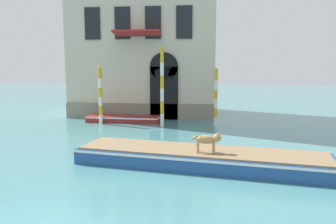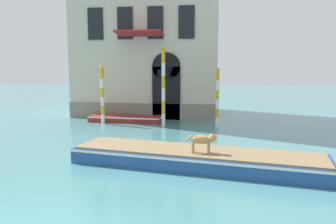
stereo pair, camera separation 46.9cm
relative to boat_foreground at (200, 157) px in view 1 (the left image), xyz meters
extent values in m
cube|color=gray|center=(-4.19, 10.17, 0.21)|extent=(10.02, 0.16, 1.06)
cube|color=black|center=(-2.49, 10.16, 1.42)|extent=(1.84, 0.14, 3.48)
cylinder|color=black|center=(-2.49, 10.16, 3.15)|extent=(1.84, 0.14, 1.84)
cube|color=black|center=(-7.20, 10.18, 5.95)|extent=(1.02, 0.10, 2.06)
cube|color=black|center=(-5.19, 10.18, 5.95)|extent=(1.02, 0.10, 2.06)
cube|color=black|center=(-3.19, 10.18, 5.95)|extent=(1.02, 0.10, 2.06)
cube|color=black|center=(-1.19, 10.18, 5.95)|extent=(1.02, 0.10, 2.06)
cube|color=#B22323|center=(-4.11, 9.52, 5.24)|extent=(2.96, 1.40, 0.29)
cube|color=#234C8C|center=(0.00, 0.00, -0.05)|extent=(8.95, 3.45, 0.54)
cube|color=white|center=(0.00, 0.00, 0.16)|extent=(8.99, 3.48, 0.08)
cube|color=#8C7251|center=(0.00, 0.00, 0.25)|extent=(8.67, 3.25, 0.06)
cylinder|color=tan|center=(0.44, -0.28, 0.47)|extent=(0.09, 0.09, 0.37)
cylinder|color=tan|center=(0.45, -0.49, 0.47)|extent=(0.09, 0.09, 0.37)
cylinder|color=tan|center=(-0.08, -0.29, 0.47)|extent=(0.09, 0.09, 0.37)
cylinder|color=tan|center=(-0.08, -0.49, 0.47)|extent=(0.09, 0.09, 0.37)
ellipsoid|color=tan|center=(0.18, -0.39, 0.74)|extent=(0.69, 0.30, 0.29)
ellipsoid|color=brown|center=(0.08, -0.39, 0.82)|extent=(0.31, 0.21, 0.10)
sphere|color=tan|center=(0.56, -0.38, 0.80)|extent=(0.28, 0.28, 0.28)
cone|color=brown|center=(0.56, -0.31, 0.91)|extent=(0.08, 0.08, 0.11)
cone|color=brown|center=(0.56, -0.46, 0.91)|extent=(0.08, 0.08, 0.11)
cylinder|color=tan|center=(-0.20, -0.39, 0.78)|extent=(0.25, 0.07, 0.20)
cube|color=maroon|center=(-4.91, 8.92, -0.13)|extent=(4.62, 1.55, 0.39)
cube|color=white|center=(-4.91, 8.92, 0.01)|extent=(4.65, 1.59, 0.08)
cube|color=#9EA3A8|center=(-4.91, 8.92, -0.15)|extent=(2.56, 1.12, 0.35)
cylinder|color=white|center=(-2.30, 7.71, 0.05)|extent=(0.21, 0.21, 0.74)
cylinder|color=gold|center=(-2.30, 7.71, 0.79)|extent=(0.21, 0.21, 0.74)
cylinder|color=white|center=(-2.30, 7.71, 1.53)|extent=(0.21, 0.21, 0.74)
cylinder|color=gold|center=(-2.30, 7.71, 2.26)|extent=(0.21, 0.21, 0.74)
cylinder|color=white|center=(-2.30, 7.71, 3.00)|extent=(0.21, 0.21, 0.74)
cylinder|color=gold|center=(-2.30, 7.71, 3.74)|extent=(0.21, 0.21, 0.74)
sphere|color=gold|center=(-2.30, 7.71, 4.20)|extent=(0.22, 0.22, 0.22)
cylinder|color=white|center=(-6.15, 8.16, -0.05)|extent=(0.22, 0.22, 0.55)
cylinder|color=gold|center=(-6.15, 8.16, 0.51)|extent=(0.22, 0.22, 0.55)
cylinder|color=white|center=(-6.15, 8.16, 1.06)|extent=(0.22, 0.22, 0.55)
cylinder|color=gold|center=(-6.15, 8.16, 1.61)|extent=(0.22, 0.22, 0.55)
cylinder|color=white|center=(-6.15, 8.16, 2.16)|extent=(0.22, 0.22, 0.55)
cylinder|color=gold|center=(-6.15, 8.16, 2.71)|extent=(0.22, 0.22, 0.55)
sphere|color=gold|center=(-6.15, 8.16, 3.08)|extent=(0.23, 0.23, 0.23)
cylinder|color=white|center=(0.81, 7.98, -0.05)|extent=(0.19, 0.19, 0.53)
cylinder|color=gold|center=(0.81, 7.98, 0.48)|extent=(0.19, 0.19, 0.53)
cylinder|color=white|center=(0.81, 7.98, 1.01)|extent=(0.19, 0.19, 0.53)
cylinder|color=gold|center=(0.81, 7.98, 1.55)|extent=(0.19, 0.19, 0.53)
cylinder|color=white|center=(0.81, 7.98, 2.08)|extent=(0.19, 0.19, 0.53)
cylinder|color=gold|center=(0.81, 7.98, 2.62)|extent=(0.19, 0.19, 0.53)
sphere|color=gold|center=(0.81, 7.98, 2.97)|extent=(0.20, 0.20, 0.20)
camera|label=1|loc=(0.08, -11.13, 3.12)|focal=35.00mm
camera|label=2|loc=(0.55, -11.07, 3.12)|focal=35.00mm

